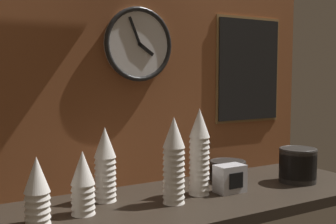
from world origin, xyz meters
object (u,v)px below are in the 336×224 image
object	(u,v)px
bowl_stack_far_right	(298,164)
cup_stack_far_left	(37,191)
napkin_dispenser	(230,179)
cup_stack_center_right	(200,152)
cup_stack_center	(174,160)
cup_stack_left	(83,183)
menu_board	(249,70)
wall_clock	(139,44)
bowl_stack_right	(228,169)
cup_stack_center_left	(105,164)

from	to	relation	value
bowl_stack_far_right	cup_stack_far_left	bearing A→B (deg)	177.86
napkin_dispenser	cup_stack_center_right	bearing A→B (deg)	163.32
cup_stack_center	bowl_stack_far_right	bearing A→B (deg)	-1.28
cup_stack_left	menu_board	distance (m)	1.01
wall_clock	napkin_dispenser	distance (m)	0.64
bowl_stack_right	wall_clock	world-z (taller)	wall_clock
cup_stack_center_right	napkin_dispenser	bearing A→B (deg)	-16.68
bowl_stack_far_right	menu_board	xyz separation A→B (m)	(-0.02, 0.30, 0.40)
cup_stack_center_right	wall_clock	xyz separation A→B (m)	(-0.14, 0.24, 0.41)
cup_stack_far_left	wall_clock	xyz separation A→B (m)	(0.47, 0.25, 0.47)
cup_stack_center_right	cup_stack_far_left	bearing A→B (deg)	-178.41
menu_board	bowl_stack_far_right	bearing A→B (deg)	-86.95
cup_stack_left	wall_clock	xyz separation A→B (m)	(0.32, 0.24, 0.47)
cup_stack_center_right	menu_board	distance (m)	0.60
cup_stack_far_left	cup_stack_center_left	distance (m)	0.30
cup_stack_far_left	napkin_dispenser	distance (m)	0.73
bowl_stack_far_right	bowl_stack_right	world-z (taller)	bowl_stack_far_right
cup_stack_center_right	bowl_stack_far_right	world-z (taller)	cup_stack_center_right
cup_stack_center_left	menu_board	world-z (taller)	menu_board
bowl_stack_right	menu_board	distance (m)	0.50
cup_stack_center	cup_stack_center_left	distance (m)	0.25
cup_stack_far_left	bowl_stack_right	xyz separation A→B (m)	(0.84, 0.14, -0.06)
cup_stack_center_right	cup_stack_left	world-z (taller)	cup_stack_center_right
cup_stack_center	bowl_stack_right	bearing A→B (deg)	23.96
wall_clock	cup_stack_far_left	bearing A→B (deg)	-151.73
cup_stack_center_right	bowl_stack_far_right	bearing A→B (deg)	-6.99
bowl_stack_right	wall_clock	size ratio (longest dim) A/B	0.53
bowl_stack_right	napkin_dispenser	size ratio (longest dim) A/B	1.36
cup_stack_center	menu_board	xyz separation A→B (m)	(0.59, 0.29, 0.32)
cup_stack_center	bowl_stack_right	xyz separation A→B (m)	(0.37, 0.17, -0.11)
cup_stack_center	cup_stack_far_left	distance (m)	0.47
cup_stack_center_right	bowl_stack_right	xyz separation A→B (m)	(0.23, 0.12, -0.12)
bowl_stack_far_right	napkin_dispenser	xyz separation A→B (m)	(-0.35, 0.02, -0.02)
cup_stack_far_left	bowl_stack_far_right	world-z (taller)	cup_stack_far_left
cup_stack_center_right	cup_stack_center	distance (m)	0.15
cup_stack_center_right	napkin_dispenser	distance (m)	0.17
cup_stack_center	bowl_stack_right	size ratio (longest dim) A/B	1.96
cup_stack_center_left	bowl_stack_far_right	xyz separation A→B (m)	(0.81, -0.16, -0.06)
menu_board	cup_stack_center_right	bearing A→B (deg)	-151.29
cup_stack_center	napkin_dispenser	xyz separation A→B (m)	(0.26, 0.01, -0.10)
cup_stack_center_left	napkin_dispenser	xyz separation A→B (m)	(0.46, -0.14, -0.08)
wall_clock	napkin_dispenser	world-z (taller)	wall_clock
cup_stack_center_left	menu_board	xyz separation A→B (m)	(0.79, 0.14, 0.34)
bowl_stack_right	cup_stack_far_left	bearing A→B (deg)	-170.59
cup_stack_center_right	menu_board	world-z (taller)	menu_board
bowl_stack_right	napkin_dispenser	distance (m)	0.20
cup_stack_far_left	bowl_stack_right	world-z (taller)	cup_stack_far_left
wall_clock	bowl_stack_right	bearing A→B (deg)	-17.27
cup_stack_center_right	napkin_dispenser	xyz separation A→B (m)	(0.12, -0.04, -0.11)
wall_clock	menu_board	xyz separation A→B (m)	(0.59, 0.01, -0.10)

